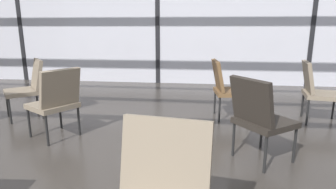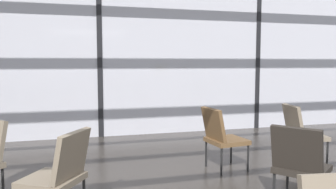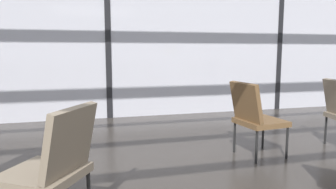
# 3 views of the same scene
# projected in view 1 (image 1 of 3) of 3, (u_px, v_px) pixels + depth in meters

# --- Properties ---
(glass_curtain_wall) EXTENTS (14.00, 0.08, 3.42)m
(glass_curtain_wall) POSITION_uv_depth(u_px,v_px,m) (158.00, 11.00, 6.57)
(glass_curtain_wall) COLOR silver
(glass_curtain_wall) RESTS_ON ground
(window_mullion_0) EXTENTS (0.10, 0.12, 3.42)m
(window_mullion_0) POSITION_uv_depth(u_px,v_px,m) (20.00, 12.00, 6.98)
(window_mullion_0) COLOR black
(window_mullion_0) RESTS_ON ground
(window_mullion_1) EXTENTS (0.10, 0.12, 3.42)m
(window_mullion_1) POSITION_uv_depth(u_px,v_px,m) (158.00, 11.00, 6.57)
(window_mullion_1) COLOR black
(window_mullion_1) RESTS_ON ground
(window_mullion_2) EXTENTS (0.10, 0.12, 3.42)m
(window_mullion_2) POSITION_uv_depth(u_px,v_px,m) (314.00, 10.00, 6.16)
(window_mullion_2) COLOR black
(window_mullion_2) RESTS_ON ground
(parked_airplane) EXTENTS (14.07, 4.40, 4.40)m
(parked_airplane) POSITION_uv_depth(u_px,v_px,m) (154.00, 7.00, 11.66)
(parked_airplane) COLOR #B2BCD6
(parked_airplane) RESTS_ON ground
(lounge_chair_1) EXTENTS (0.60, 0.56, 0.87)m
(lounge_chair_1) POSITION_uv_depth(u_px,v_px,m) (317.00, 88.00, 3.94)
(lounge_chair_1) COLOR #7F705B
(lounge_chair_1) RESTS_ON ground
(lounge_chair_2) EXTENTS (0.71, 0.71, 0.87)m
(lounge_chair_2) POSITION_uv_depth(u_px,v_px,m) (29.00, 85.00, 4.17)
(lounge_chair_2) COLOR #7F705B
(lounge_chair_2) RESTS_ON ground
(lounge_chair_3) EXTENTS (0.70, 0.68, 0.87)m
(lounge_chair_3) POSITION_uv_depth(u_px,v_px,m) (56.00, 99.00, 3.34)
(lounge_chair_3) COLOR #7F705B
(lounge_chair_3) RESTS_ON ground
(lounge_chair_6) EXTENTS (0.58, 0.54, 0.87)m
(lounge_chair_6) POSITION_uv_depth(u_px,v_px,m) (226.00, 86.00, 4.12)
(lounge_chair_6) COLOR brown
(lounge_chair_6) RESTS_ON ground
(lounge_chair_7) EXTENTS (0.71, 0.70, 0.87)m
(lounge_chair_7) POSITION_uv_depth(u_px,v_px,m) (259.00, 115.00, 2.74)
(lounge_chair_7) COLOR #28231E
(lounge_chair_7) RESTS_ON ground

